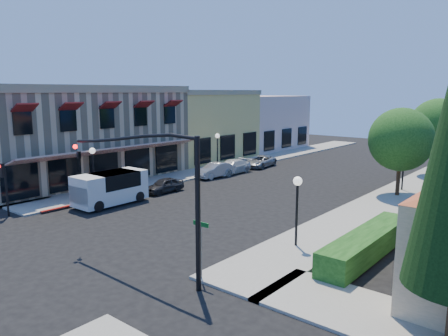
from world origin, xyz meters
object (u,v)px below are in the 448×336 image
Objects in this scene: street_tree_b at (438,126)px; lamppost_right_near at (297,194)px; secondary_signal at (4,180)px; white_van at (109,186)px; lamppost_right_far at (404,156)px; lamppost_left_near at (93,159)px; parked_car_d at (260,161)px; street_name_sign at (201,241)px; lamppost_left_far at (217,142)px; signal_mast_arm at (159,180)px; street_tree_a at (401,140)px; parked_car_b at (215,170)px; parked_car_a at (164,185)px; parked_car_c at (232,167)px.

lamppost_right_near is at bearing -90.72° from street_tree_b.
lamppost_right_near is at bearing 21.78° from secondary_signal.
street_tree_b is 28.81m from white_van.
street_tree_b reaches higher than lamppost_right_far.
lamppost_left_near reaches higher than parked_car_d.
street_name_sign is 0.70× the size of lamppost_right_far.
lamppost_left_near reaches higher than street_name_sign.
lamppost_left_far is at bearing 128.94° from street_name_sign.
lamppost_left_near is at bearing 180.00° from lamppost_right_near.
parked_car_d is at bearing 92.13° from white_van.
signal_mast_arm is at bearing -26.68° from white_van.
street_tree_a is 1.82× the size of lamppost_right_far.
parked_car_a is at bearing -78.34° from parked_car_b.
lamppost_left_far is 0.86× the size of parked_car_d.
lamppost_right_far is 0.86× the size of parked_car_d.
lamppost_left_near is 3.44m from white_van.
parked_car_b reaches higher than parked_car_d.
lamppost_right_near reaches higher than parked_car_b.
lamppost_right_near is at bearing -39.47° from lamppost_left_far.
secondary_signal is 20.60m from lamppost_left_far.
secondary_signal is at bearing -100.37° from parked_car_d.
lamppost_left_near reaches higher than white_van.
street_name_sign is 21.85m from lamppost_right_far.
parked_car_a is (0.19, 4.80, -0.70)m from white_van.
signal_mast_arm reaches higher than secondary_signal.
parked_car_c is (-0.70, 14.13, -0.62)m from white_van.
lamppost_right_near is (-0.30, -14.00, -1.46)m from street_tree_a.
street_tree_a is 17.67m from parked_car_a.
lamppost_left_near is 14.00m from lamppost_left_far.
secondary_signal is 11.07m from parked_car_a.
signal_mast_arm reaches higher than lamppost_left_far.
street_tree_b is at bearing 55.30° from parked_car_a.
parked_car_b is (-0.70, 11.80, -0.61)m from white_van.
signal_mast_arm reaches higher than lamppost_right_near.
parked_car_c is (-14.70, 13.34, -2.10)m from lamppost_right_near.
street_tree_b is at bearing 45.30° from parked_car_b.
lamppost_left_near is 13.69m from parked_car_c.
lamppost_left_near is 11.43m from parked_car_b.
white_van is at bearing -119.97° from street_tree_b.
lamppost_right_far reaches higher than parked_car_a.
street_tree_b is 2.14× the size of parked_car_a.
lamppost_right_near is at bearing -90.00° from lamppost_right_far.
lamppost_left_far is 15.17m from white_van.
white_van is 11.83m from parked_car_b.
lamppost_right_near is (17.00, -14.00, 0.00)m from lamppost_left_far.
street_tree_b is 24.07m from lamppost_right_near.
signal_mast_arm reaches higher than parked_car_c.
lamppost_left_far is 1.09× the size of parked_car_a.
lamppost_left_far reaches higher than parked_car_c.
parked_car_b is (2.30, -3.00, -2.08)m from lamppost_left_far.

